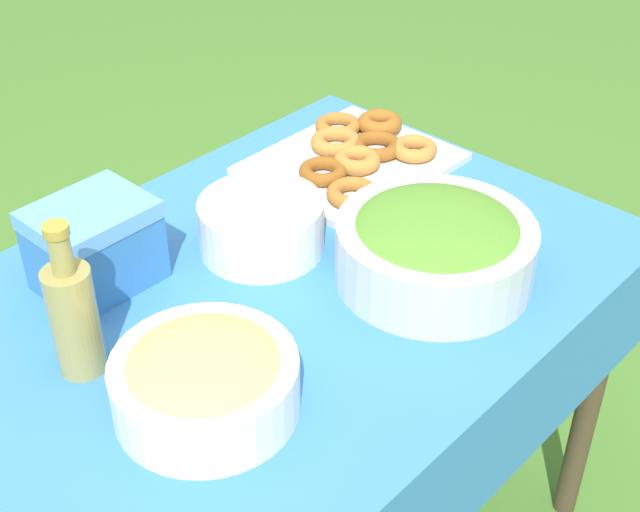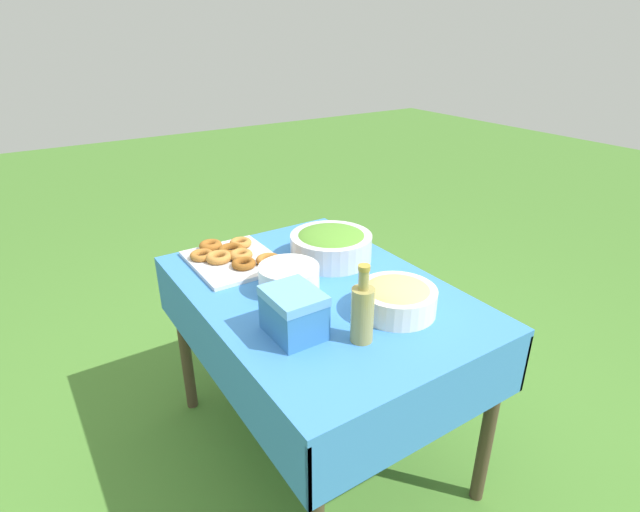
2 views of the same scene
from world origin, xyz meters
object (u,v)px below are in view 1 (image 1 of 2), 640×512
Objects in this scene: donut_platter at (356,156)px; plate_stack at (261,226)px; cooler_box at (94,245)px; pasta_bowl at (205,380)px; salad_bowl at (435,245)px; olive_oil_bottle at (74,315)px.

donut_platter is 0.35m from plate_stack.
plate_stack is 0.29m from cooler_box.
plate_stack is at bearing 34.44° from pasta_bowl.
salad_bowl is at bearing -120.38° from donut_platter.
salad_bowl is 1.51× the size of plate_stack.
plate_stack is at bearing -168.07° from donut_platter.
salad_bowl is 0.41m from donut_platter.
pasta_bowl is 0.74m from donut_platter.
donut_platter is at bearing 7.49° from olive_oil_bottle.
pasta_bowl reaches higher than donut_platter.
cooler_box reaches higher than pasta_bowl.
pasta_bowl is 1.20× the size of plate_stack.
olive_oil_bottle is 1.35× the size of cooler_box.
salad_bowl is 0.31m from plate_stack.
donut_platter is at bearing 11.93° from plate_stack.
olive_oil_bottle is (-0.74, -0.10, 0.08)m from donut_platter.
salad_bowl is 1.26× the size of pasta_bowl.
cooler_box is at bearing 174.38° from donut_platter.
salad_bowl reaches higher than pasta_bowl.
olive_oil_bottle is at bearing -172.51° from donut_platter.
olive_oil_bottle is 0.21m from cooler_box.
donut_platter is at bearing 59.62° from salad_bowl.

